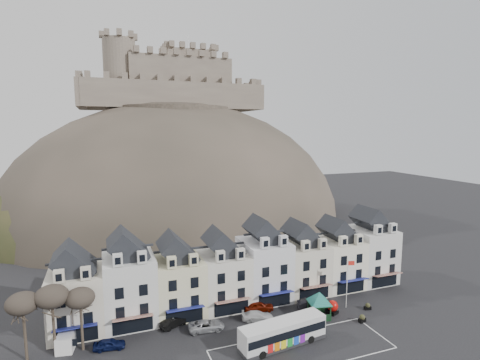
% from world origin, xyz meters
% --- Properties ---
extents(ground, '(300.00, 300.00, 0.00)m').
position_xyz_m(ground, '(0.00, 0.00, 0.00)').
color(ground, black).
rests_on(ground, ground).
extents(coach_bay_markings, '(22.00, 7.50, 0.01)m').
position_xyz_m(coach_bay_markings, '(2.00, 1.25, 0.00)').
color(coach_bay_markings, silver).
rests_on(coach_bay_markings, ground).
extents(townhouse_terrace, '(54.40, 9.35, 11.80)m').
position_xyz_m(townhouse_terrace, '(0.15, 15.97, 5.30)').
color(townhouse_terrace, beige).
rests_on(townhouse_terrace, ground).
extents(castle_hill, '(100.00, 76.00, 68.00)m').
position_xyz_m(castle_hill, '(1.25, 68.95, 0.11)').
color(castle_hill, '#343028').
rests_on(castle_hill, ground).
extents(castle, '(50.20, 22.20, 22.00)m').
position_xyz_m(castle, '(0.51, 75.93, 40.19)').
color(castle, '#66584E').
rests_on(castle, ground).
extents(tree_left_far, '(3.61, 3.61, 8.24)m').
position_xyz_m(tree_left_far, '(-29.00, 10.50, 6.90)').
color(tree_left_far, '#32271F').
rests_on(tree_left_far, ground).
extents(tree_left_mid, '(3.78, 3.78, 8.64)m').
position_xyz_m(tree_left_mid, '(-26.00, 10.50, 7.24)').
color(tree_left_mid, '#32271F').
rests_on(tree_left_mid, ground).
extents(tree_left_near, '(3.43, 3.43, 7.84)m').
position_xyz_m(tree_left_near, '(-23.00, 10.50, 6.55)').
color(tree_left_near, '#32271F').
rests_on(tree_left_near, ground).
extents(bus, '(11.57, 3.96, 3.20)m').
position_xyz_m(bus, '(0.12, 2.87, 1.77)').
color(bus, '#262628').
rests_on(bus, ground).
extents(bus_shelter, '(5.86, 5.86, 3.80)m').
position_xyz_m(bus_shelter, '(8.07, 7.25, 2.95)').
color(bus_shelter, black).
rests_on(bus_shelter, ground).
extents(red_buoy, '(1.74, 1.74, 1.97)m').
position_xyz_m(red_buoy, '(10.52, 7.52, 1.01)').
color(red_buoy, black).
rests_on(red_buoy, ground).
extents(flagpole, '(1.05, 0.33, 7.47)m').
position_xyz_m(flagpole, '(13.58, 8.33, 4.27)').
color(flagpole, silver).
rests_on(flagpole, ground).
extents(white_van, '(2.59, 4.61, 1.99)m').
position_xyz_m(white_van, '(-24.76, 12.00, 1.00)').
color(white_van, white).
rests_on(white_van, ground).
extents(planter_west, '(1.07, 0.70, 1.00)m').
position_xyz_m(planter_west, '(16.11, 6.71, 0.48)').
color(planter_west, black).
rests_on(planter_west, ground).
extents(planter_east, '(1.19, 0.79, 1.09)m').
position_xyz_m(planter_east, '(13.00, 4.02, 0.53)').
color(planter_east, black).
rests_on(planter_east, ground).
extents(car_navy, '(3.92, 1.96, 1.28)m').
position_xyz_m(car_navy, '(-20.00, 9.50, 0.64)').
color(car_navy, '#0B1239').
rests_on(car_navy, ground).
extents(car_black, '(4.31, 2.96, 1.35)m').
position_xyz_m(car_black, '(-11.61, 12.00, 0.67)').
color(car_black, black).
rests_on(car_black, ground).
extents(car_silver, '(4.95, 2.70, 1.34)m').
position_xyz_m(car_silver, '(-7.80, 9.50, 0.67)').
color(car_silver, '#9A9CA1').
rests_on(car_silver, ground).
extents(car_white, '(4.76, 3.07, 1.28)m').
position_xyz_m(car_white, '(-0.40, 9.50, 0.64)').
color(car_white, silver).
rests_on(car_white, ground).
extents(car_maroon, '(4.65, 2.37, 1.52)m').
position_xyz_m(car_maroon, '(0.80, 12.00, 0.76)').
color(car_maroon, '#5E1205').
rests_on(car_maroon, ground).
extents(car_charcoal, '(5.05, 3.26, 1.57)m').
position_xyz_m(car_charcoal, '(8.57, 9.50, 0.79)').
color(car_charcoal, black).
rests_on(car_charcoal, ground).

